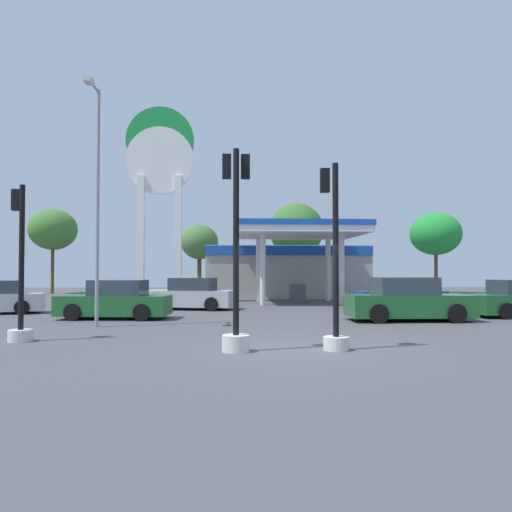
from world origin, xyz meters
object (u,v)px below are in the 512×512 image
tree_0 (53,230)px  tree_2 (296,230)px  car_1 (190,295)px  car_4 (115,301)px  corner_streetlamp (96,185)px  station_pole_sign (160,178)px  car_0 (408,301)px  tree_1 (199,242)px  tree_3 (436,234)px  car_2 (398,296)px  traffic_signal_0 (236,276)px  traffic_signal_2 (20,290)px  traffic_signal_1 (334,286)px

tree_0 → tree_2: 20.03m
car_1 → car_4: size_ratio=1.04×
car_1 → corner_streetlamp: corner_streetlamp is taller
station_pole_sign → car_0: bearing=-46.3°
car_0 → car_4: (-11.06, 1.36, -0.05)m
car_1 → tree_1: size_ratio=0.79×
tree_3 → station_pole_sign: bearing=-152.4°
corner_streetlamp → tree_2: bearing=68.4°
car_2 → traffic_signal_0: traffic_signal_0 is taller
car_2 → tree_3: tree_3 is taller
tree_0 → tree_2: size_ratio=0.92×
station_pole_sign → car_4: 11.85m
car_4 → corner_streetlamp: (0.03, -3.07, 4.01)m
traffic_signal_2 → tree_3: size_ratio=0.62×
traffic_signal_0 → corner_streetlamp: 7.44m
tree_1 → tree_3: 19.62m
tree_3 → traffic_signal_0: bearing=-120.1°
car_0 → car_1: car_0 is taller
traffic_signal_0 → tree_2: tree_2 is taller
traffic_signal_0 → tree_1: tree_1 is taller
car_0 → traffic_signal_2: (-12.17, -4.83, 0.63)m
traffic_signal_1 → tree_3: (14.54, 28.98, 3.38)m
station_pole_sign → tree_2: bearing=52.1°
car_2 → traffic_signal_1: bearing=-115.2°
car_2 → tree_0: (-22.30, 18.70, 4.54)m
car_1 → traffic_signal_1: 13.49m
station_pole_sign → car_0: size_ratio=2.54×
car_4 → traffic_signal_2: 6.33m
traffic_signal_2 → traffic_signal_1: bearing=-13.4°
station_pole_sign → car_2: (11.99, -6.33, -6.59)m
car_1 → car_4: bearing=-118.8°
station_pole_sign → corner_streetlamp: (-0.32, -12.91, -2.57)m
traffic_signal_0 → tree_0: 33.86m
car_4 → car_1: bearing=61.2°
traffic_signal_1 → tree_0: bearing=119.1°
tree_0 → tree_1: bearing=3.6°
tree_2 → tree_1: bearing=175.6°
traffic_signal_2 → tree_1: 29.45m
car_2 → traffic_signal_2: bearing=-144.2°
station_pole_sign → car_2: station_pole_sign is taller
car_4 → traffic_signal_0: size_ratio=0.92×
tree_2 → tree_3: bearing=-7.3°
car_1 → tree_0: tree_0 is taller
tree_1 → tree_2: size_ratio=0.76×
car_1 → traffic_signal_1: bearing=-71.2°
traffic_signal_0 → traffic_signal_1: traffic_signal_0 is taller
station_pole_sign → tree_0: bearing=129.8°
tree_1 → tree_0: bearing=-176.4°
traffic_signal_1 → tree_1: tree_1 is taller
car_1 → car_2: 9.85m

